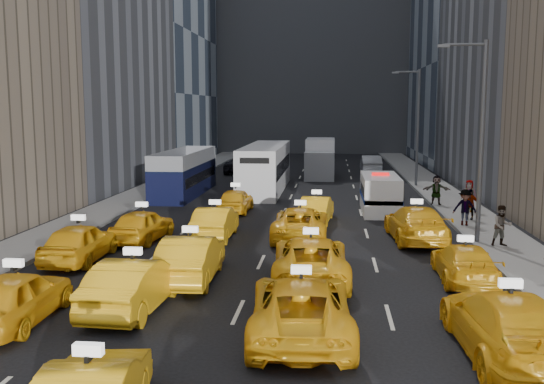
{
  "coord_description": "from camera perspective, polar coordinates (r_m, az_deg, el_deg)",
  "views": [
    {
      "loc": [
        2.73,
        -15.37,
        6.09
      ],
      "look_at": [
        -0.14,
        13.91,
        2.0
      ],
      "focal_mm": 40.0,
      "sensor_mm": 36.0,
      "label": 1
    }
  ],
  "objects": [
    {
      "name": "pedestrian_5",
      "position": [
        38.79,
        15.21,
        0.18
      ],
      "size": [
        1.7,
        0.57,
        1.81
      ],
      "primitive_type": "imported",
      "rotation": [
        0.0,
        0.0,
        -0.05
      ],
      "color": "gray",
      "rests_on": "sidewalk_east"
    },
    {
      "name": "pedestrian_3",
      "position": [
        34.12,
        18.13,
        -1.11
      ],
      "size": [
        1.06,
        0.79,
        1.65
      ],
      "primitive_type": "imported",
      "rotation": [
        0.0,
        0.0,
        -0.41
      ],
      "color": "gray",
      "rests_on": "sidewalk_east"
    },
    {
      "name": "taxi_16",
      "position": [
        35.61,
        -3.44,
        -0.79
      ],
      "size": [
        1.8,
        4.21,
        1.42
      ],
      "primitive_type": "imported",
      "rotation": [
        0.0,
        0.0,
        3.11
      ],
      "color": "#F6AF14",
      "rests_on": "ground"
    },
    {
      "name": "taxi_15",
      "position": [
        28.62,
        13.4,
        -2.92
      ],
      "size": [
        2.64,
        5.77,
        1.64
      ],
      "primitive_type": "imported",
      "rotation": [
        0.0,
        0.0,
        3.2
      ],
      "color": "#F6AF14",
      "rests_on": "ground"
    },
    {
      "name": "taxi_13",
      "position": [
        28.63,
        -5.36,
        -2.87
      ],
      "size": [
        1.63,
        4.58,
        1.5
      ],
      "primitive_type": "imported",
      "rotation": [
        0.0,
        0.0,
        3.15
      ],
      "color": "#F6AF14",
      "rests_on": "ground"
    },
    {
      "name": "curb_west",
      "position": [
        42.48,
        -10.56,
        -0.34
      ],
      "size": [
        0.15,
        90.0,
        0.18
      ],
      "primitive_type": "cube",
      "color": "slate",
      "rests_on": "ground"
    },
    {
      "name": "misc_car_3",
      "position": [
        61.08,
        0.15,
        2.9
      ],
      "size": [
        2.19,
        4.56,
        1.5
      ],
      "primitive_type": "imported",
      "rotation": [
        0.0,
        0.0,
        3.24
      ],
      "color": "black",
      "rests_on": "ground"
    },
    {
      "name": "taxi_8",
      "position": [
        25.36,
        -17.67,
        -4.53
      ],
      "size": [
        1.9,
        4.64,
        1.57
      ],
      "primitive_type": "imported",
      "rotation": [
        0.0,
        0.0,
        3.15
      ],
      "color": "#F6AF14",
      "rests_on": "ground"
    },
    {
      "name": "streetlight_far",
      "position": [
        47.82,
        13.43,
        6.3
      ],
      "size": [
        2.15,
        0.22,
        9.0
      ],
      "color": "#595B60",
      "rests_on": "ground"
    },
    {
      "name": "misc_car_1",
      "position": [
        57.09,
        -2.74,
        2.58
      ],
      "size": [
        3.07,
        5.91,
        1.59
      ],
      "primitive_type": "imported",
      "rotation": [
        0.0,
        0.0,
        3.06
      ],
      "color": "black",
      "rests_on": "ground"
    },
    {
      "name": "box_truck",
      "position": [
        53.95,
        4.55,
        3.17
      ],
      "size": [
        2.98,
        7.49,
        3.36
      ],
      "rotation": [
        0.0,
        0.0,
        -0.06
      ],
      "color": "silver",
      "rests_on": "ground"
    },
    {
      "name": "streetlight_near",
      "position": [
        28.14,
        18.92,
        5.11
      ],
      "size": [
        2.15,
        0.22,
        9.0
      ],
      "color": "#595B60",
      "rests_on": "ground"
    },
    {
      "name": "taxi_7",
      "position": [
        16.2,
        21.34,
        -11.58
      ],
      "size": [
        2.59,
        5.84,
        1.67
      ],
      "primitive_type": "imported",
      "rotation": [
        0.0,
        0.0,
        3.19
      ],
      "color": "#F6AF14",
      "rests_on": "ground"
    },
    {
      "name": "ground",
      "position": [
        16.76,
        -4.28,
        -13.42
      ],
      "size": [
        160.0,
        160.0,
        0.0
      ],
      "primitive_type": "plane",
      "color": "black",
      "rests_on": "ground"
    },
    {
      "name": "curb_east",
      "position": [
        41.3,
        14.34,
        -0.69
      ],
      "size": [
        0.15,
        90.0,
        0.18
      ],
      "primitive_type": "cube",
      "color": "slate",
      "rests_on": "ground"
    },
    {
      "name": "taxi_10",
      "position": [
        21.69,
        3.66,
        -6.27
      ],
      "size": [
        2.85,
        5.75,
        1.57
      ],
      "primitive_type": "imported",
      "rotation": [
        0.0,
        0.0,
        3.19
      ],
      "color": "#F6AF14",
      "rests_on": "ground"
    },
    {
      "name": "pedestrian_2",
      "position": [
        32.34,
        17.71,
        -1.39
      ],
      "size": [
        1.27,
        0.73,
        1.85
      ],
      "primitive_type": "imported",
      "rotation": [
        0.0,
        0.0,
        -0.21
      ],
      "color": "gray",
      "rests_on": "sidewalk_east"
    },
    {
      "name": "taxi_6",
      "position": [
        16.56,
        2.76,
        -10.71
      ],
      "size": [
        2.99,
        5.92,
        1.61
      ],
      "primitive_type": "imported",
      "rotation": [
        0.0,
        0.0,
        3.2
      ],
      "color": "#F6AF14",
      "rests_on": "ground"
    },
    {
      "name": "taxi_17",
      "position": [
        32.71,
        4.22,
        -1.59
      ],
      "size": [
        1.87,
        4.38,
        1.41
      ],
      "primitive_type": "imported",
      "rotation": [
        0.0,
        0.0,
        3.05
      ],
      "color": "#F6AF14",
      "rests_on": "ground"
    },
    {
      "name": "nypd_van",
      "position": [
        36.15,
        10.13,
        -0.21
      ],
      "size": [
        2.45,
        5.56,
        2.33
      ],
      "rotation": [
        0.0,
        0.0,
        0.06
      ],
      "color": "silver",
      "rests_on": "ground"
    },
    {
      "name": "building_backdrop",
      "position": [
        88.51,
        3.93,
        16.94
      ],
      "size": [
        30.0,
        12.0,
        40.0
      ],
      "primitive_type": "cube",
      "color": "slate",
      "rests_on": "ground"
    },
    {
      "name": "pedestrian_1",
      "position": [
        28.04,
        20.84,
        -2.99
      ],
      "size": [
        0.92,
        0.59,
        1.78
      ],
      "primitive_type": "imported",
      "rotation": [
        0.0,
        0.0,
        0.14
      ],
      "color": "gray",
      "rests_on": "sidewalk_east"
    },
    {
      "name": "taxi_5",
      "position": [
        19.01,
        -12.87,
        -8.44
      ],
      "size": [
        1.96,
        4.96,
        1.61
      ],
      "primitive_type": "imported",
      "rotation": [
        0.0,
        0.0,
        3.09
      ],
      "color": "#F6AF14",
      "rests_on": "ground"
    },
    {
      "name": "double_decker",
      "position": [
        43.26,
        -8.23,
        1.77
      ],
      "size": [
        2.75,
        10.67,
        3.08
      ],
      "rotation": [
        0.0,
        0.0,
        -0.03
      ],
      "color": "black",
      "rests_on": "ground"
    },
    {
      "name": "city_bus",
      "position": [
        45.06,
        -0.62,
        2.29
      ],
      "size": [
        3.9,
        13.23,
        3.37
      ],
      "rotation": [
        0.0,
        0.0,
        0.09
      ],
      "color": "silver",
      "rests_on": "ground"
    },
    {
      "name": "taxi_12",
      "position": [
        28.5,
        -12.11,
        -3.07
      ],
      "size": [
        2.22,
        4.56,
        1.5
      ],
      "primitive_type": "imported",
      "rotation": [
        0.0,
        0.0,
        3.04
      ],
      "color": "#F6AF14",
      "rests_on": "ground"
    },
    {
      "name": "misc_car_4",
      "position": [
        58.07,
        9.27,
        2.62
      ],
      "size": [
        1.84,
        5.11,
        1.68
      ],
      "primitive_type": "imported",
      "rotation": [
        0.0,
        0.0,
        3.15
      ],
      "color": "#A5A8AC",
      "rests_on": "ground"
    },
    {
      "name": "pedestrian_4",
      "position": [
        36.76,
        18.04,
        -0.33
      ],
      "size": [
        1.01,
        0.76,
        1.83
      ],
      "primitive_type": "imported",
      "rotation": [
        0.0,
        0.0,
        -0.34
      ],
      "color": "gray",
      "rests_on": "sidewalk_east"
    },
    {
      "name": "taxi_14",
      "position": [
        28.46,
        2.68,
        -2.92
      ],
      "size": [
        2.47,
        5.36,
        1.49
      ],
      "primitive_type": "imported",
      "rotation": [
        0.0,
        0.0,
        3.14
      ],
      "color": "#F6AF14",
      "rests_on": "ground"
    },
    {
      "name": "misc_car_2",
      "position": [
        62.27,
        4.52,
        2.92
      ],
      "size": [
        2.43,
        4.98,
        1.39
      ],
      "primitive_type": "imported",
      "rotation": [
        0.0,
        0.0,
        3.04
      ],
      "color": "gray",
      "rests_on": "ground"
    },
    {
      "name": "misc_car_0",
      "position": [
        43.51,
        10.46,
        0.76
      ],
      "size": [
        1.76,
        4.74,
        1.55
      ],
      "primitive_type": "imported",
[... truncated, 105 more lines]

